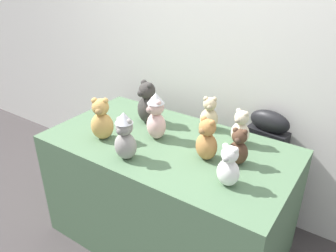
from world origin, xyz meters
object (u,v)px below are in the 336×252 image
Objects in this scene: teddy_bear_caramel at (207,140)px; teddy_bear_cream at (240,128)px; display_table at (168,193)px; instrument_case at (262,168)px; teddy_bear_blush at (156,116)px; teddy_bear_sand at (209,114)px; teddy_bear_snow at (229,167)px; teddy_bear_charcoal at (147,104)px; teddy_bear_cocoa at (238,148)px; teddy_bear_honey at (102,120)px; teddy_bear_ash at (125,136)px.

teddy_bear_caramel reaches higher than teddy_bear_cream.
instrument_case is (0.46, 0.55, 0.07)m from display_table.
teddy_bear_sand is at bearing 80.68° from teddy_bear_blush.
teddy_bear_blush reaches higher than teddy_bear_snow.
teddy_bear_charcoal is at bearing 149.80° from display_table.
teddy_bear_cocoa is at bearing -54.41° from teddy_bear_cream.
teddy_bear_cocoa is at bearing -17.42° from teddy_bear_honey.
instrument_case is 3.15× the size of teddy_bear_ash.
teddy_bear_caramel is at bearing -91.04° from teddy_bear_sand.
teddy_bear_cream is 0.76× the size of teddy_bear_charcoal.
teddy_bear_sand is at bearing 130.86° from teddy_bear_caramel.
teddy_bear_blush reaches higher than teddy_bear_charcoal.
teddy_bear_sand is (-0.33, 0.29, 0.01)m from teddy_bear_cocoa.
teddy_bear_caramel is at bearing 21.16° from teddy_bear_blush.
teddy_bear_charcoal reaches higher than teddy_bear_caramel.
teddy_bear_cream is at bearing -98.51° from instrument_case.
teddy_bear_sand is (-0.16, 0.34, -0.01)m from teddy_bear_caramel.
teddy_bear_cream reaches higher than instrument_case.
teddy_bear_blush is at bearing 3.94° from teddy_bear_honey.
teddy_bear_charcoal is 0.48m from teddy_bear_ash.
teddy_bear_honey is (-0.87, -0.00, 0.02)m from teddy_bear_snow.
teddy_bear_honey is (-0.38, -0.18, 0.53)m from display_table.
display_table is 0.72m from instrument_case.
teddy_bear_blush reaches higher than teddy_bear_cocoa.
teddy_bear_ash is at bearing -51.23° from teddy_bear_honey.
instrument_case is 0.54m from teddy_bear_cream.
teddy_bear_ash is (-0.59, -0.10, 0.03)m from teddy_bear_snow.
teddy_bear_blush is 1.06× the size of teddy_bear_ash.
teddy_bear_sand is (-0.25, 0.07, 0.00)m from teddy_bear_cream.
teddy_bear_snow is (0.03, -0.73, 0.44)m from instrument_case.
teddy_bear_blush is at bearing -129.34° from instrument_case.
teddy_bear_cream is 0.79× the size of teddy_bear_ash.
teddy_bear_ash is 1.24× the size of teddy_bear_sand.
teddy_bear_blush is at bearing 167.12° from teddy_bear_snow.
teddy_bear_cream reaches higher than display_table.
display_table is 5.05× the size of teddy_bear_blush.
teddy_bear_snow is (0.21, -0.16, -0.01)m from teddy_bear_caramel.
teddy_bear_blush is at bearing 170.82° from display_table.
teddy_bear_honey is (-0.66, -0.16, 0.01)m from teddy_bear_caramel.
teddy_bear_honey is at bearing -117.08° from teddy_bear_blush.
teddy_bear_honey is (-0.50, -0.50, 0.02)m from teddy_bear_sand.
instrument_case is at bearing 71.08° from teddy_bear_blush.
teddy_bear_caramel is at bearing -5.07° from display_table.
teddy_bear_cream is 0.86m from teddy_bear_honey.
teddy_bear_honey reaches higher than display_table.
teddy_bear_caramel reaches higher than display_table.
teddy_bear_honey reaches higher than instrument_case.
teddy_bear_blush is 0.30m from teddy_bear_ash.
teddy_bear_caramel is (0.28, -0.02, 0.52)m from display_table.
teddy_bear_sand is at bearing 63.13° from teddy_bear_ash.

